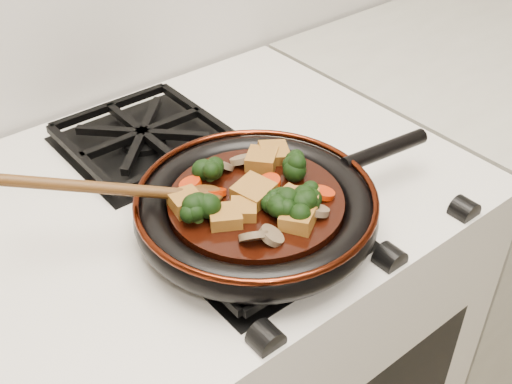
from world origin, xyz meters
TOP-DOWN VIEW (x-y plane):
  - stove at (0.00, 1.69)m, footprint 0.76×0.60m
  - burner_grate_front at (0.00, 1.55)m, footprint 0.23×0.23m
  - burner_grate_back at (0.00, 1.83)m, footprint 0.23×0.23m
  - skillet at (0.01, 1.55)m, footprint 0.44×0.31m
  - braising_sauce at (0.00, 1.56)m, footprint 0.22×0.22m
  - tofu_cube_0 at (0.04, 1.51)m, footprint 0.06×0.05m
  - tofu_cube_1 at (0.06, 1.61)m, footprint 0.06×0.06m
  - tofu_cube_2 at (-0.03, 1.54)m, footprint 0.05×0.05m
  - tofu_cube_3 at (-0.07, 1.60)m, footprint 0.04×0.05m
  - tofu_cube_4 at (0.00, 1.56)m, footprint 0.05×0.05m
  - tofu_cube_5 at (0.03, 1.51)m, footprint 0.05×0.05m
  - tofu_cube_6 at (0.08, 1.61)m, footprint 0.05×0.05m
  - tofu_cube_7 at (0.01, 1.49)m, footprint 0.05×0.05m
  - tofu_cube_8 at (-0.05, 1.54)m, footprint 0.05×0.05m
  - broccoli_floret_0 at (0.05, 1.51)m, footprint 0.07×0.08m
  - broccoli_floret_1 at (-0.02, 1.62)m, footprint 0.07×0.07m
  - broccoli_floret_2 at (0.03, 1.50)m, footprint 0.09×0.09m
  - broccoli_floret_3 at (0.01, 1.51)m, footprint 0.08×0.07m
  - broccoli_floret_4 at (0.01, 1.50)m, footprint 0.08×0.08m
  - broccoli_floret_5 at (0.08, 1.57)m, footprint 0.08×0.08m
  - broccoli_floret_6 at (-0.08, 1.57)m, footprint 0.09×0.09m
  - carrot_coin_0 at (0.04, 1.57)m, footprint 0.03×0.03m
  - carrot_coin_1 at (-0.05, 1.63)m, footprint 0.03×0.03m
  - carrot_coin_2 at (-0.01, 1.56)m, footprint 0.03×0.03m
  - carrot_coin_3 at (-0.03, 1.59)m, footprint 0.03×0.03m
  - carrot_coin_4 at (0.07, 1.51)m, footprint 0.03×0.03m
  - mushroom_slice_0 at (-0.05, 1.50)m, footprint 0.05×0.04m
  - mushroom_slice_1 at (0.01, 1.63)m, footprint 0.04×0.04m
  - mushroom_slice_2 at (0.04, 1.63)m, footprint 0.04×0.04m
  - mushroom_slice_3 at (0.04, 1.49)m, footprint 0.04×0.04m
  - mushroom_slice_4 at (-0.03, 1.48)m, footprint 0.04×0.04m
  - wooden_spoon at (-0.11, 1.63)m, footprint 0.15×0.10m

SIDE VIEW (x-z plane):
  - stove at x=0.00m, z-range 0.00..0.90m
  - burner_grate_front at x=0.00m, z-range 0.90..0.93m
  - burner_grate_back at x=0.00m, z-range 0.90..0.93m
  - skillet at x=0.01m, z-range 0.92..0.97m
  - braising_sauce at x=0.00m, z-range 0.94..0.96m
  - carrot_coin_0 at x=0.04m, z-range 0.96..0.97m
  - carrot_coin_1 at x=-0.05m, z-range 0.95..0.97m
  - carrot_coin_2 at x=-0.01m, z-range 0.95..0.97m
  - carrot_coin_3 at x=-0.03m, z-range 0.95..0.98m
  - carrot_coin_4 at x=0.07m, z-range 0.96..0.97m
  - mushroom_slice_0 at x=-0.05m, z-range 0.95..0.98m
  - mushroom_slice_1 at x=0.01m, z-range 0.95..0.98m
  - mushroom_slice_2 at x=0.04m, z-range 0.96..0.98m
  - mushroom_slice_3 at x=0.04m, z-range 0.96..0.98m
  - mushroom_slice_4 at x=-0.03m, z-range 0.95..0.98m
  - tofu_cube_2 at x=-0.03m, z-range 0.96..0.98m
  - tofu_cube_8 at x=-0.05m, z-range 0.96..0.98m
  - tofu_cube_0 at x=0.04m, z-range 0.96..0.98m
  - tofu_cube_7 at x=0.01m, z-range 0.95..0.98m
  - tofu_cube_6 at x=0.08m, z-range 0.95..0.98m
  - tofu_cube_5 at x=0.03m, z-range 0.95..0.98m
  - tofu_cube_3 at x=-0.07m, z-range 0.95..0.98m
  - tofu_cube_1 at x=0.06m, z-range 0.95..0.98m
  - broccoli_floret_0 at x=0.05m, z-range 0.94..1.00m
  - tofu_cube_4 at x=0.00m, z-range 0.95..0.98m
  - broccoli_floret_4 at x=0.01m, z-range 0.94..1.00m
  - broccoli_floret_2 at x=0.03m, z-range 0.94..1.00m
  - broccoli_floret_1 at x=-0.02m, z-range 0.94..1.00m
  - broccoli_floret_3 at x=0.01m, z-range 0.94..1.00m
  - broccoli_floret_6 at x=-0.08m, z-range 0.94..1.01m
  - broccoli_floret_5 at x=0.08m, z-range 0.94..1.00m
  - wooden_spoon at x=-0.11m, z-range 0.86..1.10m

